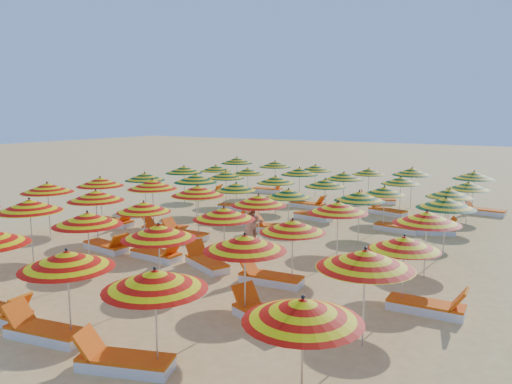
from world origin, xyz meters
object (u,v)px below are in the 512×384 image
umbrella_25 (196,178)px  umbrella_41 (468,186)px  beachgoer_b (254,224)px  umbrella_35 (449,193)px  lounger_23 (387,211)px  umbrella_4 (155,280)px  umbrella_23 (427,218)px  umbrella_46 (412,172)px  lounger_26 (484,211)px  umbrella_39 (344,176)px  umbrella_33 (325,183)px  umbrella_8 (87,219)px  umbrella_19 (152,184)px  umbrella_10 (245,243)px  lounger_12 (115,222)px  lounger_21 (207,194)px  lounger_25 (377,201)px  lounger_7 (107,246)px  lounger_22 (309,205)px  umbrella_13 (96,196)px  umbrella_21 (259,200)px  lounger_8 (157,255)px  umbrella_40 (401,180)px  umbrella_43 (275,164)px  umbrella_22 (338,207)px  umbrella_15 (224,213)px  lounger_3 (44,332)px  umbrella_27 (289,193)px  umbrella_7 (29,205)px  umbrella_16 (293,226)px  umbrella_28 (359,196)px  umbrella_11 (365,259)px  umbrella_34 (385,191)px  lounger_24 (268,190)px  lounger_17 (237,207)px  umbrella_36 (216,168)px  umbrella_14 (144,207)px  umbrella_42 (237,160)px  umbrella_17 (404,243)px  lounger_9 (206,263)px  lounger_11 (428,306)px  umbrella_37 (248,171)px  umbrella_12 (47,188)px  umbrella_24 (145,177)px  umbrella_38 (300,171)px  lounger_20 (432,230)px  lounger_14 (184,234)px  lounger_13 (164,228)px  lounger_15 (227,220)px  lounger_18 (314,216)px  umbrella_30 (184,170)px  umbrella_45 (369,172)px  lounger_16 (277,227)px  umbrella_44 (315,168)px

umbrella_25 → umbrella_41: umbrella_25 is taller
umbrella_41 → beachgoer_b: umbrella_41 is taller
umbrella_35 → lounger_23: size_ratio=1.10×
umbrella_4 → umbrella_23: same height
umbrella_46 → lounger_26: 3.61m
umbrella_39 → umbrella_33: bearing=-88.0°
umbrella_8 → umbrella_19: size_ratio=0.95×
umbrella_10 → lounger_12: (-9.40, 5.03, -1.57)m
lounger_21 → lounger_25: size_ratio=0.98×
lounger_7 → lounger_22: bearing=82.8°
umbrella_13 → lounger_21: (-3.06, 10.34, -1.63)m
umbrella_21 → umbrella_4: bearing=-72.1°
umbrella_19 → lounger_26: size_ratio=1.28×
lounger_7 → lounger_8: same height
umbrella_40 → umbrella_43: 8.21m
umbrella_22 → umbrella_15: bearing=-135.3°
lounger_3 → lounger_22: same height
umbrella_27 → umbrella_39: (0.18, 5.19, 0.10)m
umbrella_7 → umbrella_23: bearing=24.6°
umbrella_16 → umbrella_28: 5.25m
umbrella_8 → umbrella_11: bearing=0.7°
umbrella_34 → lounger_24: umbrella_34 is taller
umbrella_33 → lounger_24: size_ratio=1.15×
umbrella_16 → lounger_17: umbrella_16 is taller
umbrella_34 → umbrella_36: size_ratio=0.80×
umbrella_14 → lounger_7: bearing=-170.8°
umbrella_21 → lounger_25: umbrella_21 is taller
umbrella_42 → lounger_12: umbrella_42 is taller
umbrella_17 → lounger_9: size_ratio=1.22×
umbrella_27 → lounger_11: umbrella_27 is taller
umbrella_36 → umbrella_37: umbrella_36 is taller
umbrella_12 → umbrella_24: umbrella_12 is taller
umbrella_38 → lounger_20: bearing=-20.8°
umbrella_24 → umbrella_28: 10.04m
umbrella_25 → umbrella_4: bearing=-55.3°
lounger_3 → lounger_14: size_ratio=1.03×
umbrella_16 → umbrella_36: umbrella_16 is taller
lounger_13 → lounger_25: size_ratio=1.00×
umbrella_42 → lounger_23: 10.16m
lounger_15 → lounger_18: size_ratio=1.01×
lounger_26 → lounger_21: bearing=14.2°
umbrella_19 → umbrella_7: bearing=-92.0°
umbrella_41 → umbrella_11: bearing=-90.2°
umbrella_30 → umbrella_38: bearing=25.3°
umbrella_22 → umbrella_23: bearing=-3.7°
lounger_12 → lounger_21: (-1.10, 7.73, 0.00)m
umbrella_13 → umbrella_45: (5.10, 13.06, -0.19)m
lounger_16 → umbrella_12: bearing=11.0°
umbrella_27 → lounger_3: size_ratio=0.99×
umbrella_44 → umbrella_36: bearing=-155.0°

